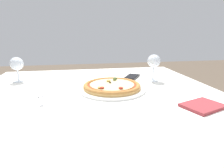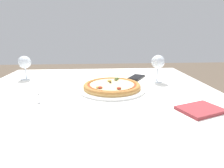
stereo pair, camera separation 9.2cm
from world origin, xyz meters
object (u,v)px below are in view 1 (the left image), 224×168
at_px(pizza_plate, 112,87).
at_px(wine_glass_far_left, 17,65).
at_px(fork, 41,99).
at_px(wine_glass_far_right, 154,62).
at_px(dining_table, 97,107).
at_px(cell_phone, 132,77).

height_order(pizza_plate, wine_glass_far_left, wine_glass_far_left).
xyz_separation_m(pizza_plate, fork, (-0.32, -0.08, -0.01)).
bearing_deg(wine_glass_far_right, wine_glass_far_left, 171.55).
height_order(dining_table, wine_glass_far_right, wine_glass_far_right).
relative_size(fork, wine_glass_far_left, 1.20).
distance_m(pizza_plate, fork, 0.33).
bearing_deg(cell_phone, dining_table, -134.43).
distance_m(dining_table, cell_phone, 0.36).
xyz_separation_m(fork, wine_glass_far_right, (0.59, 0.22, 0.11)).
relative_size(dining_table, fork, 7.06).
height_order(pizza_plate, fork, pizza_plate).
bearing_deg(pizza_plate, wine_glass_far_right, 27.38).
relative_size(dining_table, wine_glass_far_right, 7.78).
distance_m(fork, wine_glass_far_left, 0.39).
distance_m(dining_table, pizza_plate, 0.12).
bearing_deg(cell_phone, fork, -148.18).
distance_m(wine_glass_far_left, wine_glass_far_right, 0.78).
bearing_deg(wine_glass_far_left, dining_table, -32.57).
relative_size(pizza_plate, cell_phone, 2.07).
distance_m(pizza_plate, cell_phone, 0.28).
xyz_separation_m(pizza_plate, cell_phone, (0.17, 0.23, -0.01)).
height_order(wine_glass_far_right, cell_phone, wine_glass_far_right).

